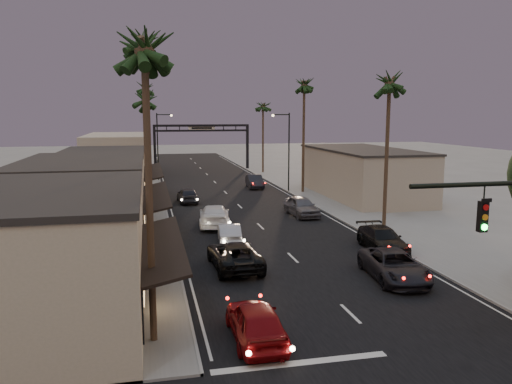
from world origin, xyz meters
name	(u,v)px	position (x,y,z in m)	size (l,w,h in m)	color
ground	(234,201)	(0.00, 40.00, 0.00)	(200.00, 200.00, 0.00)	slate
road	(227,194)	(0.00, 45.00, 0.00)	(14.00, 120.00, 0.02)	black
sidewalk_left	(141,187)	(-9.50, 52.00, 0.06)	(5.00, 92.00, 0.12)	slate
sidewalk_right	(291,183)	(9.50, 52.00, 0.06)	(5.00, 92.00, 0.12)	slate
storefront_near	(44,260)	(-13.00, 12.00, 2.75)	(8.00, 12.00, 5.50)	tan
storefront_mid	(84,203)	(-13.00, 26.00, 2.75)	(8.00, 14.00, 5.50)	gray
storefront_far	(103,178)	(-13.00, 42.00, 2.50)	(8.00, 16.00, 5.00)	tan
storefront_dist	(116,155)	(-13.00, 65.00, 3.00)	(8.00, 20.00, 6.00)	gray
building_right	(362,174)	(14.00, 40.00, 2.50)	(8.00, 18.00, 5.00)	gray
arch	(202,135)	(0.00, 70.00, 5.53)	(15.20, 0.40, 7.27)	black
streetlight_right	(287,145)	(6.92, 45.00, 5.33)	(2.13, 0.30, 9.00)	black
streetlight_left	(160,141)	(-6.92, 58.00, 5.33)	(2.13, 0.30, 9.00)	black
palm_la	(144,39)	(-8.60, 9.00, 11.44)	(3.20, 3.20, 13.20)	#38281C
palm_lb	(144,37)	(-8.60, 22.00, 13.39)	(3.20, 3.20, 15.20)	#38281C
palm_lc	(145,95)	(-8.60, 36.00, 10.47)	(3.20, 3.20, 12.20)	#38281C
palm_ld	(145,85)	(-8.60, 55.00, 12.42)	(3.20, 3.20, 14.20)	#38281C
palm_ra	(390,77)	(8.60, 24.00, 11.44)	(3.20, 3.20, 13.20)	#38281C
palm_rb	(304,81)	(8.60, 44.00, 12.42)	(3.20, 3.20, 14.20)	#38281C
palm_rc	(263,103)	(8.60, 64.00, 10.47)	(3.20, 3.20, 12.20)	#38281C
palm_far	(147,99)	(-8.30, 78.00, 11.44)	(3.20, 3.20, 13.20)	#38281C
oncoming_red	(256,321)	(-4.69, 8.30, 0.80)	(1.89, 4.70, 1.60)	maroon
oncoming_pickup	(234,255)	(-3.89, 17.74, 0.78)	(2.58, 5.59, 1.55)	black
oncoming_silver	(229,233)	(-3.25, 23.54, 0.69)	(1.45, 4.16, 1.37)	#ADAEB3
oncoming_white	(214,215)	(-3.53, 29.04, 0.84)	(2.35, 5.78, 1.68)	white
oncoming_dgrey	(187,195)	(-4.78, 40.14, 0.77)	(1.83, 4.54, 1.55)	black
curbside_near	(394,265)	(4.15, 13.92, 0.77)	(2.56, 5.56, 1.54)	black
curbside_black	(382,239)	(6.20, 19.42, 0.75)	(2.11, 5.18, 1.50)	black
curbside_grey	(302,206)	(4.45, 31.35, 0.85)	(2.00, 4.97, 1.69)	#535358
curbside_far	(255,181)	(4.01, 48.76, 0.80)	(1.69, 4.84, 1.60)	black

